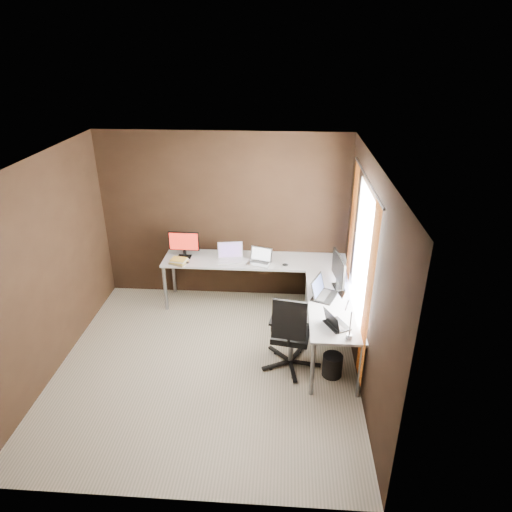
{
  "coord_description": "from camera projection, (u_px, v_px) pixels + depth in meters",
  "views": [
    {
      "loc": [
        0.89,
        -4.4,
        3.62
      ],
      "look_at": [
        0.53,
        0.95,
        1.05
      ],
      "focal_mm": 32.0,
      "sensor_mm": 36.0,
      "label": 1
    }
  ],
  "objects": [
    {
      "name": "wastebasket",
      "position": [
        332.0,
        365.0,
        5.37
      ],
      "size": [
        0.3,
        0.3,
        0.27
      ],
      "primitive_type": "cylinder",
      "rotation": [
        0.0,
        0.0,
        0.32
      ],
      "color": "black",
      "rests_on": "ground"
    },
    {
      "name": "desk",
      "position": [
        280.0,
        279.0,
        6.17
      ],
      "size": [
        2.65,
        2.25,
        0.73
      ],
      "color": "silver",
      "rests_on": "ground"
    },
    {
      "name": "drawer_pedestal",
      "position": [
        321.0,
        300.0,
        6.4
      ],
      "size": [
        0.42,
        0.5,
        0.6
      ],
      "primitive_type": "cube",
      "color": "silver",
      "rests_on": "ground"
    },
    {
      "name": "room",
      "position": [
        234.0,
        271.0,
        5.07
      ],
      "size": [
        3.6,
        3.6,
        2.5
      ],
      "color": "#B9AA90",
      "rests_on": "ground"
    },
    {
      "name": "desk_lamp",
      "position": [
        345.0,
        309.0,
        4.78
      ],
      "size": [
        0.18,
        0.2,
        0.52
      ],
      "rotation": [
        0.0,
        0.0,
        -0.12
      ],
      "color": "slate",
      "rests_on": "desk"
    },
    {
      "name": "mouse_corner",
      "position": [
        285.0,
        265.0,
        6.4
      ],
      "size": [
        0.09,
        0.06,
        0.03
      ],
      "primitive_type": "ellipsoid",
      "rotation": [
        0.0,
        0.0,
        -0.09
      ],
      "color": "black",
      "rests_on": "desk"
    },
    {
      "name": "monitor_right",
      "position": [
        339.0,
        270.0,
        5.74
      ],
      "size": [
        0.16,
        0.55,
        0.45
      ],
      "rotation": [
        0.0,
        0.0,
        1.73
      ],
      "color": "black",
      "rests_on": "desk"
    },
    {
      "name": "book_stack",
      "position": [
        179.0,
        261.0,
        6.46
      ],
      "size": [
        0.28,
        0.26,
        0.07
      ],
      "rotation": [
        0.0,
        0.0,
        -0.27
      ],
      "color": "#9B8253",
      "rests_on": "desk"
    },
    {
      "name": "laptop_black_small",
      "position": [
        335.0,
        323.0,
        5.04
      ],
      "size": [
        0.31,
        0.35,
        0.19
      ],
      "rotation": [
        0.0,
        0.0,
        2.05
      ],
      "color": "black",
      "rests_on": "desk"
    },
    {
      "name": "laptop_black_big",
      "position": [
        322.0,
        292.0,
        5.64
      ],
      "size": [
        0.38,
        0.44,
        0.24
      ],
      "rotation": [
        0.0,
        0.0,
        1.18
      ],
      "color": "black",
      "rests_on": "desk"
    },
    {
      "name": "office_chair",
      "position": [
        290.0,
        346.0,
        5.45
      ],
      "size": [
        0.56,
        0.57,
        1.01
      ],
      "rotation": [
        0.0,
        0.0,
        -0.16
      ],
      "color": "black",
      "rests_on": "ground"
    },
    {
      "name": "mouse_left",
      "position": [
        186.0,
        263.0,
        6.46
      ],
      "size": [
        0.09,
        0.07,
        0.03
      ],
      "primitive_type": "ellipsoid",
      "rotation": [
        0.0,
        0.0,
        -0.22
      ],
      "color": "black",
      "rests_on": "desk"
    },
    {
      "name": "laptop_silver",
      "position": [
        260.0,
        260.0,
        6.47
      ],
      "size": [
        0.37,
        0.31,
        0.21
      ],
      "rotation": [
        0.0,
        0.0,
        -0.28
      ],
      "color": "silver",
      "rests_on": "desk"
    },
    {
      "name": "laptop_white",
      "position": [
        231.0,
        256.0,
        6.57
      ],
      "size": [
        0.4,
        0.31,
        0.24
      ],
      "rotation": [
        0.0,
        0.0,
        0.16
      ],
      "color": "silver",
      "rests_on": "desk"
    },
    {
      "name": "monitor_left",
      "position": [
        184.0,
        243.0,
        6.58
      ],
      "size": [
        0.44,
        0.13,
        0.39
      ],
      "rotation": [
        0.0,
        0.0,
        -0.02
      ],
      "color": "black",
      "rests_on": "desk"
    }
  ]
}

